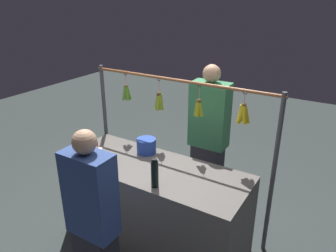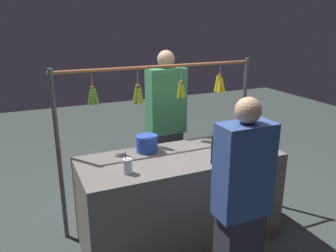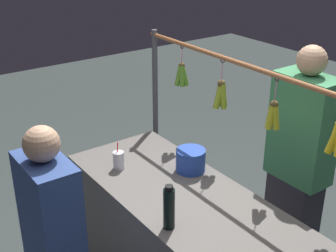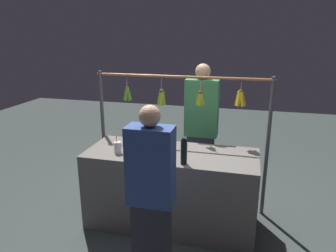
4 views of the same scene
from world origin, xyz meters
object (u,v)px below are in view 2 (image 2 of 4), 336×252
water_bottle (215,149)px  vendor_person (166,129)px  customer_person (241,210)px  blue_bucket (147,144)px  drink_cup (127,166)px

water_bottle → vendor_person: (-0.01, -1.09, -0.14)m
vendor_person → customer_person: 1.72m
blue_bucket → vendor_person: vendor_person is taller
blue_bucket → drink_cup: bearing=50.8°
blue_bucket → customer_person: bearing=104.5°
vendor_person → water_bottle: bearing=89.4°
water_bottle → customer_person: (0.15, 0.62, -0.22)m
water_bottle → vendor_person: size_ratio=0.15×
blue_bucket → drink_cup: (0.32, 0.39, -0.02)m
water_bottle → drink_cup: size_ratio=1.41×
water_bottle → customer_person: 0.68m
water_bottle → blue_bucket: 0.67m
blue_bucket → customer_person: size_ratio=0.13×
vendor_person → customer_person: (0.16, 1.71, -0.08)m
drink_cup → customer_person: (-0.61, 0.74, -0.15)m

